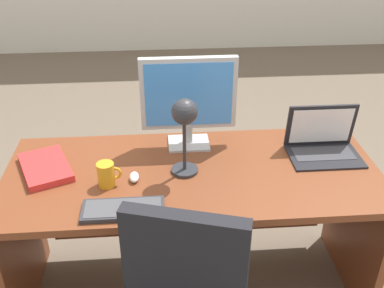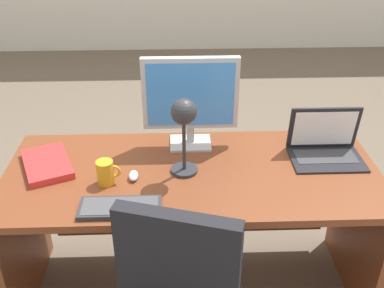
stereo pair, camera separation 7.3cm
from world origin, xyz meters
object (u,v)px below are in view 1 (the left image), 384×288
Objects in this scene: coffee_mug at (107,174)px; laptop at (322,138)px; mouse at (134,177)px; desk_lamp at (185,122)px; book at (45,167)px; monitor at (188,97)px; desk at (192,202)px; keyboard at (123,209)px.

laptop is at bearing 11.55° from coffee_mug.
laptop is 4.52× the size of mouse.
coffee_mug is (-1.00, -0.20, -0.01)m from laptop.
coffee_mug is at bearing -168.45° from laptop.
laptop is 0.90× the size of desk_lamp.
book is (-1.29, -0.07, -0.05)m from laptop.
monitor is 4.14× the size of coffee_mug.
laptop is (0.63, 0.08, 0.28)m from desk.
book is at bearing 179.24° from desk.
laptop is at bearing 2.99° from book.
monitor is 0.53m from coffee_mug.
desk is 3.74× the size of monitor.
desk is at bearing -173.12° from laptop.
monitor reaches higher than mouse.
desk_lamp is at bearing 8.81° from coffee_mug.
desk_lamp reaches higher than keyboard.
laptop is at bearing 6.88° from desk.
laptop reaches higher than keyboard.
book is 0.32m from coffee_mug.
coffee_mug reaches higher than desk.
book is (-0.62, 0.09, -0.25)m from desk_lamp.
monitor reaches higher than book.
laptop reaches higher than coffee_mug.
keyboard is 0.88× the size of desk_lamp.
book is at bearing -177.01° from laptop.
keyboard is at bearing -99.82° from mouse.
coffee_mug is at bearing -25.51° from book.
desk_lamp reaches higher than desk.
desk_lamp reaches higher than laptop.
mouse is at bearing 13.88° from coffee_mug.
desk_lamp is at bearing -97.24° from monitor.
laptop reaches higher than desk.
mouse is 0.41m from book.
keyboard is 0.21m from coffee_mug.
keyboard is 0.44m from desk_lamp.
desk is at bearing 64.88° from desk_lamp.
keyboard is at bearing -41.73° from book.
laptop is 1.02× the size of keyboard.
mouse and book have the same top height.
mouse is at bearing 80.18° from keyboard.
mouse is at bearing -158.75° from desk.
desk_lamp is (0.22, 0.02, 0.25)m from mouse.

